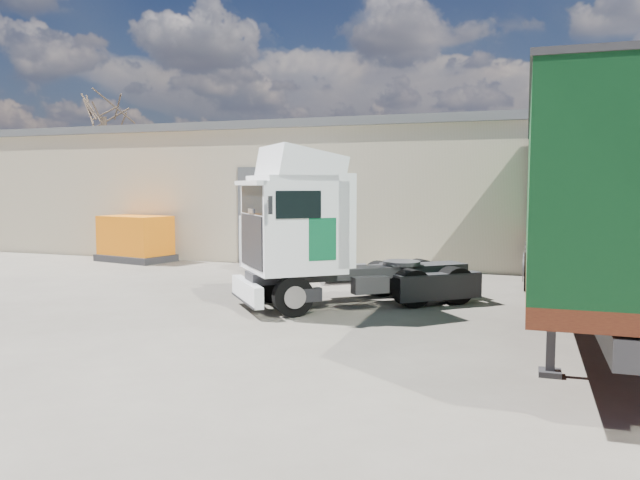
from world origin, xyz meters
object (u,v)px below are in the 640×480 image
(tractor_unit, at_px, (322,240))
(box_trailer, at_px, (597,195))
(bare_tree, at_px, (103,101))
(panel_van, at_px, (294,239))
(orange_skip, at_px, (136,241))

(tractor_unit, bearing_deg, box_trailer, 52.88)
(bare_tree, distance_m, panel_van, 20.60)
(box_trailer, bearing_deg, bare_tree, 145.86)
(panel_van, height_order, orange_skip, panel_van)
(panel_van, bearing_deg, bare_tree, 152.49)
(bare_tree, bearing_deg, orange_skip, -47.46)
(tractor_unit, height_order, orange_skip, tractor_unit)
(tractor_unit, relative_size, box_trailer, 0.42)
(tractor_unit, bearing_deg, panel_van, 167.41)
(tractor_unit, xyz_separation_m, panel_van, (-3.41, 6.60, -0.63))
(orange_skip, bearing_deg, tractor_unit, -20.20)
(box_trailer, distance_m, panel_van, 11.50)
(box_trailer, relative_size, panel_van, 2.78)
(bare_tree, height_order, tractor_unit, bare_tree)
(orange_skip, bearing_deg, panel_van, 16.19)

